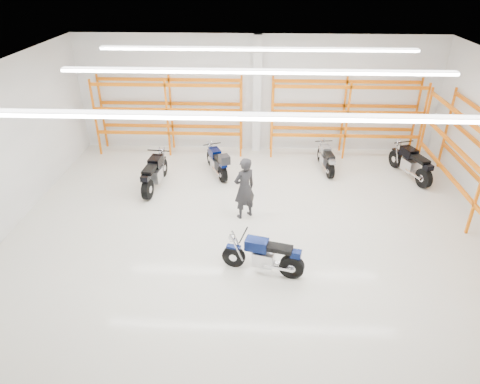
{
  "coord_description": "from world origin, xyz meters",
  "views": [
    {
      "loc": [
        0.06,
        -10.44,
        6.92
      ],
      "look_at": [
        -0.42,
        0.5,
        0.91
      ],
      "focal_mm": 32.0,
      "sensor_mm": 36.0,
      "label": 1
    }
  ],
  "objects_px": {
    "motorcycle_back_a": "(154,174)",
    "motorcycle_back_d": "(412,164)",
    "motorcycle_main": "(266,256)",
    "motorcycle_back_b": "(218,162)",
    "structural_column": "(257,96)",
    "motorcycle_back_c": "(326,159)",
    "standing_man": "(244,188)"
  },
  "relations": [
    {
      "from": "motorcycle_back_c",
      "to": "motorcycle_back_d",
      "type": "distance_m",
      "value": 2.96
    },
    {
      "from": "motorcycle_back_b",
      "to": "structural_column",
      "type": "bearing_deg",
      "value": 61.29
    },
    {
      "from": "motorcycle_back_a",
      "to": "motorcycle_back_d",
      "type": "xyz_separation_m",
      "value": [
        8.91,
        1.17,
        0.0
      ]
    },
    {
      "from": "motorcycle_main",
      "to": "motorcycle_back_a",
      "type": "relative_size",
      "value": 0.89
    },
    {
      "from": "motorcycle_main",
      "to": "structural_column",
      "type": "bearing_deg",
      "value": 92.44
    },
    {
      "from": "motorcycle_back_d",
      "to": "structural_column",
      "type": "xyz_separation_m",
      "value": [
        -5.51,
        2.36,
        1.71
      ]
    },
    {
      "from": "motorcycle_back_a",
      "to": "motorcycle_back_b",
      "type": "xyz_separation_m",
      "value": [
        2.06,
        1.08,
        -0.02
      ]
    },
    {
      "from": "motorcycle_back_b",
      "to": "standing_man",
      "type": "bearing_deg",
      "value": -69.22
    },
    {
      "from": "motorcycle_main",
      "to": "motorcycle_back_b",
      "type": "height_order",
      "value": "motorcycle_back_b"
    },
    {
      "from": "motorcycle_main",
      "to": "motorcycle_back_a",
      "type": "distance_m",
      "value": 5.68
    },
    {
      "from": "motorcycle_main",
      "to": "motorcycle_back_d",
      "type": "relative_size",
      "value": 0.91
    },
    {
      "from": "motorcycle_back_c",
      "to": "standing_man",
      "type": "distance_m",
      "value": 4.43
    },
    {
      "from": "motorcycle_back_a",
      "to": "motorcycle_back_c",
      "type": "height_order",
      "value": "motorcycle_back_a"
    },
    {
      "from": "motorcycle_back_a",
      "to": "structural_column",
      "type": "xyz_separation_m",
      "value": [
        3.4,
        3.53,
        1.72
      ]
    },
    {
      "from": "motorcycle_back_a",
      "to": "standing_man",
      "type": "xyz_separation_m",
      "value": [
        3.1,
        -1.67,
        0.43
      ]
    },
    {
      "from": "motorcycle_main",
      "to": "standing_man",
      "type": "distance_m",
      "value": 2.73
    },
    {
      "from": "standing_man",
      "to": "structural_column",
      "type": "bearing_deg",
      "value": -127.84
    },
    {
      "from": "structural_column",
      "to": "motorcycle_main",
      "type": "bearing_deg",
      "value": -87.56
    },
    {
      "from": "motorcycle_main",
      "to": "standing_man",
      "type": "bearing_deg",
      "value": 103.58
    },
    {
      "from": "motorcycle_back_a",
      "to": "structural_column",
      "type": "distance_m",
      "value": 5.19
    },
    {
      "from": "motorcycle_back_d",
      "to": "structural_column",
      "type": "bearing_deg",
      "value": 156.83
    },
    {
      "from": "motorcycle_back_a",
      "to": "structural_column",
      "type": "height_order",
      "value": "structural_column"
    },
    {
      "from": "motorcycle_main",
      "to": "motorcycle_back_c",
      "type": "bearing_deg",
      "value": 69.21
    },
    {
      "from": "structural_column",
      "to": "motorcycle_back_d",
      "type": "bearing_deg",
      "value": -23.17
    },
    {
      "from": "motorcycle_back_a",
      "to": "motorcycle_back_d",
      "type": "bearing_deg",
      "value": 7.5
    },
    {
      "from": "motorcycle_back_b",
      "to": "standing_man",
      "type": "xyz_separation_m",
      "value": [
        1.04,
        -2.75,
        0.45
      ]
    },
    {
      "from": "motorcycle_back_b",
      "to": "motorcycle_back_c",
      "type": "xyz_separation_m",
      "value": [
        3.93,
        0.58,
        -0.06
      ]
    },
    {
      "from": "motorcycle_main",
      "to": "motorcycle_back_b",
      "type": "distance_m",
      "value": 5.61
    },
    {
      "from": "motorcycle_main",
      "to": "motorcycle_back_d",
      "type": "xyz_separation_m",
      "value": [
        5.17,
        5.45,
        0.06
      ]
    },
    {
      "from": "motorcycle_back_a",
      "to": "motorcycle_back_d",
      "type": "height_order",
      "value": "motorcycle_back_d"
    },
    {
      "from": "motorcycle_back_a",
      "to": "motorcycle_back_b",
      "type": "relative_size",
      "value": 1.16
    },
    {
      "from": "motorcycle_back_a",
      "to": "motorcycle_back_d",
      "type": "relative_size",
      "value": 1.03
    }
  ]
}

